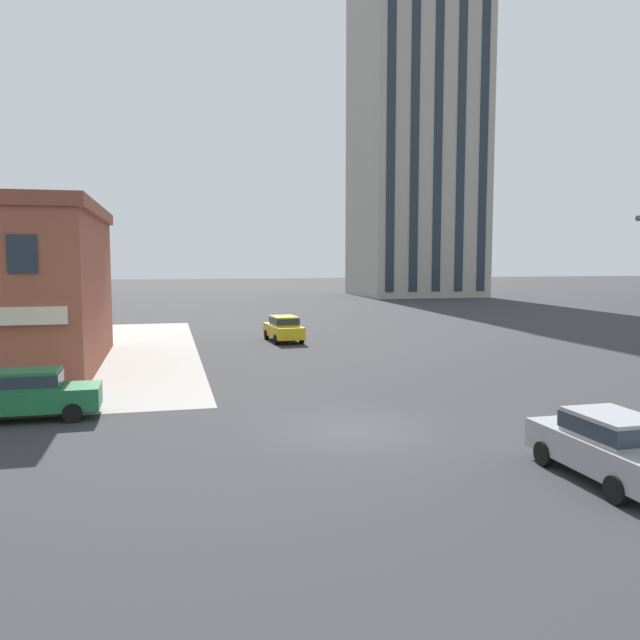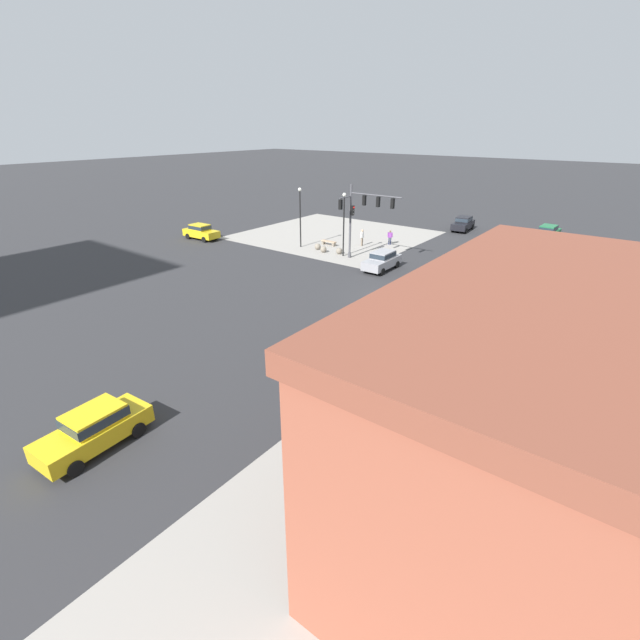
{
  "view_description": "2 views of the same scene",
  "coord_description": "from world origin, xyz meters",
  "views": [
    {
      "loc": [
        -5.71,
        -19.07,
        5.37
      ],
      "look_at": [
        -0.15,
        4.11,
        3.11
      ],
      "focal_mm": 36.08,
      "sensor_mm": 36.0,
      "label": 1
    },
    {
      "loc": [
        -14.29,
        28.1,
        12.07
      ],
      "look_at": [
        -0.21,
        9.62,
        1.78
      ],
      "focal_mm": 24.86,
      "sensor_mm": 36.0,
      "label": 2
    }
  ],
  "objects": [
    {
      "name": "car_main_southbound_far",
      "position": [
        -10.24,
        3.85,
        0.92
      ],
      "size": [
        4.43,
        1.96,
        1.68
      ],
      "color": "#1E6B3D",
      "rests_on": "ground"
    },
    {
      "name": "car_parked_curb",
      "position": [
        4.63,
        -5.96,
        0.92
      ],
      "size": [
        1.94,
        4.42,
        1.68
      ],
      "color": "#99999E",
      "rests_on": "ground"
    },
    {
      "name": "ground_plane",
      "position": [
        0.0,
        0.0,
        0.0
      ],
      "size": [
        320.0,
        320.0,
        0.0
      ],
      "primitive_type": "plane",
      "color": "#2D2D30"
    },
    {
      "name": "car_main_mid",
      "position": [
        1.72,
        22.07,
        0.92
      ],
      "size": [
        2.12,
        4.51,
        1.68
      ],
      "color": "gold",
      "rests_on": "ground"
    },
    {
      "name": "residential_tower_skyline_right",
      "position": [
        30.32,
        70.95,
        24.96
      ],
      "size": [
        17.1,
        16.31,
        49.87
      ],
      "color": "#9E998E",
      "rests_on": "ground"
    }
  ]
}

